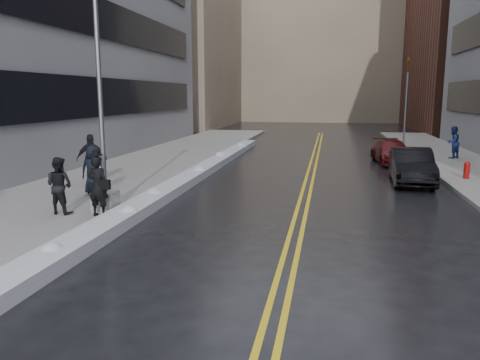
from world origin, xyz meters
The scene contains 17 objects.
ground centered at (0.00, 0.00, 0.00)m, with size 160.00×160.00×0.00m, color black.
sidewalk_west centered at (-5.75, 10.00, 0.07)m, with size 5.50×50.00×0.15m, color gray.
lane_line_left centered at (2.35, 10.00, 0.00)m, with size 0.12×50.00×0.01m, color gold.
lane_line_right centered at (2.65, 10.00, 0.00)m, with size 0.12×50.00×0.01m, color gold.
snow_ridge centered at (-2.45, 8.00, 0.17)m, with size 0.90×30.00×0.34m, color silver.
building_west_far centered at (-15.50, 44.00, 9.00)m, with size 14.00×22.00×18.00m, color gray.
building_far centered at (2.00, 60.00, 11.00)m, with size 36.00×16.00×22.00m, color gray.
lamppost centered at (-3.30, 2.00, 2.53)m, with size 0.65×0.65×7.62m.
fire_hydrant centered at (9.00, 10.00, 0.55)m, with size 0.26×0.26×0.73m.
traffic_signal centered at (8.50, 24.00, 3.40)m, with size 0.16×0.20×6.00m.
pedestrian_fedora centered at (-3.20, 1.40, 1.04)m, with size 0.65×0.42×1.77m, color black.
pedestrian_b centered at (-4.48, 1.48, 0.99)m, with size 0.82×0.64×1.69m, color black.
pedestrian_c centered at (-4.83, 4.18, 1.02)m, with size 0.85×0.55×1.73m, color black.
pedestrian_d centered at (-5.90, 6.08, 1.13)m, with size 1.15×0.48×1.95m, color black.
pedestrian_east centered at (10.01, 16.72, 1.03)m, with size 0.86×0.67×1.77m, color navy.
car_black centered at (6.66, 9.26, 0.73)m, with size 1.54×4.41×1.45m, color black.
car_maroon centered at (6.61, 15.11, 0.61)m, with size 1.71×4.20×1.22m, color #470B0D.
Camera 1 is at (3.28, -10.78, 3.62)m, focal length 35.00 mm.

